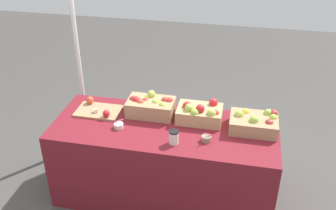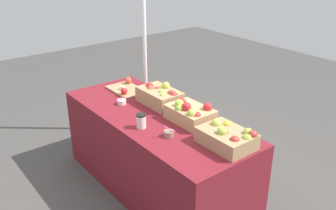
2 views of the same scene
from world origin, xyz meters
name	(u,v)px [view 2 (image 2 of 2)]	position (x,y,z in m)	size (l,w,h in m)	color
ground_plane	(156,187)	(0.00, 0.00, 0.00)	(10.00, 10.00, 0.00)	#474442
table	(155,153)	(0.00, 0.00, 0.37)	(1.90, 0.76, 0.74)	maroon
apple_crate_left	(228,137)	(0.74, 0.11, 0.81)	(0.39, 0.28, 0.16)	tan
apple_crate_middle	(189,113)	(0.27, 0.15, 0.82)	(0.38, 0.26, 0.18)	tan
apple_crate_right	(160,96)	(-0.16, 0.18, 0.82)	(0.41, 0.25, 0.19)	tan
cutting_board_front	(126,88)	(-0.63, 0.11, 0.76)	(0.39, 0.26, 0.09)	tan
sample_bowl_near	(169,133)	(0.37, -0.14, 0.76)	(0.08, 0.09, 0.10)	gray
sample_bowl_mid	(122,102)	(-0.37, -0.10, 0.76)	(0.08, 0.08, 0.08)	silver
coffee_cup	(141,121)	(0.12, -0.22, 0.80)	(0.08, 0.08, 0.12)	silver
tent_pole	(145,46)	(-0.99, 0.59, 1.03)	(0.04, 0.04, 2.07)	white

